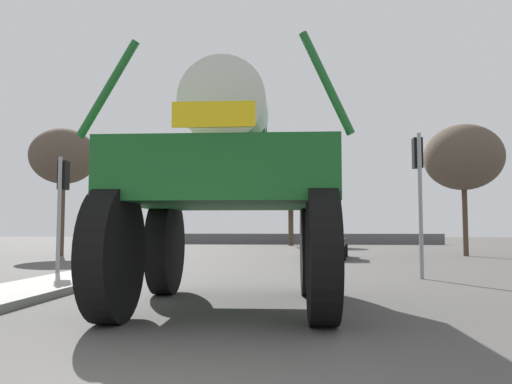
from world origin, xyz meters
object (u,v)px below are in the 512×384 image
Objects in this scene: bare_tree_right at (463,158)px; traffic_signal_near_right at (418,173)px; sedan_ahead at (326,243)px; traffic_signal_near_left at (62,189)px; bare_tree_far_center at (291,188)px; bare_tree_left at (63,157)px; oversize_sprayer at (229,188)px.

traffic_signal_near_right is at bearing -112.96° from bare_tree_right.
bare_tree_right is at bearing -63.22° from sedan_ahead.
bare_tree_right is at bearing 37.56° from traffic_signal_near_left.
sedan_ahead is 0.66× the size of bare_tree_right.
bare_tree_far_center is at bearing 13.07° from sedan_ahead.
sedan_ahead is 1.08× the size of traffic_signal_near_right.
oversize_sprayer is at bearing -56.25° from bare_tree_left.
bare_tree_left is (-15.04, 10.32, 2.07)m from traffic_signal_near_right.
traffic_signal_near_right is 0.62× the size of bare_tree_left.
bare_tree_left is at bearing 32.50° from oversize_sprayer.
sedan_ahead is at bearing -84.01° from bare_tree_far_center.
traffic_signal_near_left is at bearing 145.39° from sedan_ahead.
bare_tree_right is 1.02× the size of bare_tree_far_center.
bare_tree_left is at bearing 91.58° from sedan_ahead.
bare_tree_right is 16.88m from bare_tree_far_center.
bare_tree_far_center reaches higher than sedan_ahead.
bare_tree_far_center is at bearing 76.38° from traffic_signal_near_left.
traffic_signal_near_left is (-8.07, -9.06, 1.77)m from sedan_ahead.
bare_tree_left reaches higher than sedan_ahead.
traffic_signal_near_left is at bearing 179.95° from traffic_signal_near_right.
traffic_signal_near_right is at bearing -40.93° from oversize_sprayer.
oversize_sprayer is 14.77m from sedan_ahead.
oversize_sprayer reaches higher than sedan_ahead.
bare_tree_left is at bearing -176.45° from bare_tree_right.
traffic_signal_near_right is at bearing -0.05° from traffic_signal_near_left.
bare_tree_right is (19.93, 1.24, -0.10)m from bare_tree_left.
traffic_signal_near_left is 0.54× the size of bare_tree_far_center.
traffic_signal_near_right is (2.05, -9.07, 2.17)m from sedan_ahead.
bare_tree_left reaches higher than traffic_signal_near_right.
bare_tree_right is (4.90, 11.56, 1.97)m from traffic_signal_near_right.
traffic_signal_near_right is 0.62× the size of bare_tree_far_center.
oversize_sprayer is 19.17m from bare_tree_left.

